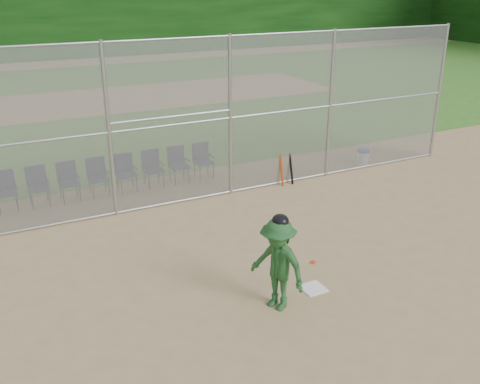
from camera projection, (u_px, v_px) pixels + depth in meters
name	position (u px, v px, depth m)	size (l,w,h in m)	color
ground	(305.00, 298.00, 9.32)	(100.00, 100.00, 0.00)	tan
grass_strip	(85.00, 102.00, 24.23)	(100.00, 100.00, 0.00)	#356E21
dirt_patch_far	(85.00, 102.00, 24.23)	(24.00, 24.00, 0.00)	tan
backstop_fence	(192.00, 120.00, 12.70)	(16.09, 0.09, 4.00)	gray
home_plate	(313.00, 288.00, 9.59)	(0.41, 0.41, 0.02)	white
batter_at_plate	(278.00, 264.00, 8.76)	(1.11, 1.34, 1.70)	#215425
water_cooler	(363.00, 157.00, 15.97)	(0.35, 0.35, 0.45)	white
spare_bats	(286.00, 169.00, 14.36)	(0.36, 0.27, 0.84)	#D84C14
chair_0	(6.00, 192.00, 12.65)	(0.54, 0.52, 0.96)	#101E3D
chair_1	(38.00, 187.00, 12.96)	(0.54, 0.52, 0.96)	#101E3D
chair_2	(69.00, 182.00, 13.27)	(0.54, 0.52, 0.96)	#101E3D
chair_3	(98.00, 178.00, 13.57)	(0.54, 0.52, 0.96)	#101E3D
chair_4	(126.00, 173.00, 13.88)	(0.54, 0.52, 0.96)	#101E3D
chair_5	(153.00, 169.00, 14.19)	(0.54, 0.52, 0.96)	#101E3D
chair_6	(179.00, 165.00, 14.49)	(0.54, 0.52, 0.96)	#101E3D
chair_7	(204.00, 161.00, 14.80)	(0.54, 0.52, 0.96)	#101E3D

